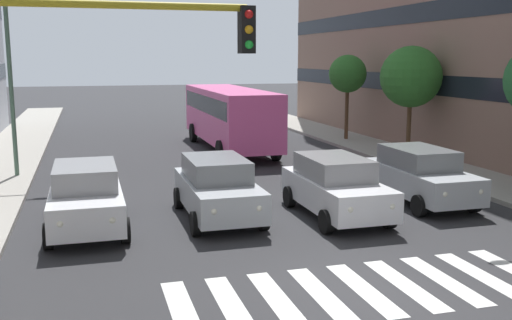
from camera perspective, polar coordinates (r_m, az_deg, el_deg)
ground_plane at (r=12.09m, az=10.38°, el=-12.17°), size 180.00×180.00×0.00m
crosswalk_markings at (r=12.09m, az=10.38°, el=-12.16°), size 7.65×2.80×0.01m
car_0 at (r=19.16m, az=15.55°, el=-1.39°), size 2.02×4.44×1.72m
car_1 at (r=16.98m, az=7.69°, el=-2.53°), size 2.02×4.44×1.72m
car_2 at (r=16.69m, az=-3.76°, el=-2.68°), size 2.02×4.44×1.72m
car_3 at (r=16.22m, az=-16.10°, el=-3.42°), size 2.02×4.44×1.72m
bus_behind_traffic at (r=29.15m, az=-2.64°, el=4.64°), size 2.78×10.50×3.00m
traffic_light_gantry at (r=9.56m, az=-18.26°, el=4.59°), size 4.42×0.36×5.50m
street_lamp_right at (r=23.48m, az=-21.74°, el=8.79°), size 2.58×0.28×6.89m
street_tree_2 at (r=27.18m, az=14.74°, el=7.76°), size 2.71×2.71×4.88m
street_tree_3 at (r=32.25m, az=8.85°, el=8.19°), size 2.02×2.02×4.52m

